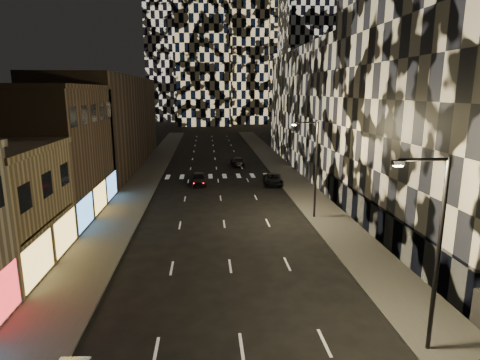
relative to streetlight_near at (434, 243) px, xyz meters
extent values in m
cube|color=#47443F|center=(-18.35, 40.00, -5.28)|extent=(4.00, 120.00, 0.15)
cube|color=#47443F|center=(1.65, 40.00, -5.28)|extent=(4.00, 120.00, 0.15)
cube|color=#4C4C47|center=(-16.25, 40.00, -5.28)|extent=(0.20, 120.00, 0.15)
cube|color=#4C4C47|center=(-0.45, 40.00, -5.28)|extent=(0.20, 120.00, 0.15)
cube|color=#4B3A2A|center=(-25.35, 23.50, 0.65)|extent=(10.00, 15.00, 12.00)
cube|color=#4B3A2A|center=(-25.35, 50.00, 1.65)|extent=(10.00, 40.00, 14.00)
cube|color=#383838|center=(3.95, 14.50, -3.85)|extent=(0.60, 25.00, 3.00)
cube|color=#232326|center=(11.65, 47.00, 3.65)|extent=(16.00, 40.00, 18.00)
cylinder|color=black|center=(0.25, 0.00, -0.70)|extent=(0.20, 0.20, 9.00)
cylinder|color=black|center=(-0.85, 0.00, 3.70)|extent=(2.20, 0.14, 0.14)
cube|color=black|center=(-1.95, 0.00, 3.58)|extent=(0.50, 0.25, 0.18)
cube|color=#FFEAB2|center=(-1.95, 0.00, 3.46)|extent=(0.35, 0.18, 0.06)
cylinder|color=black|center=(0.25, 20.00, -0.70)|extent=(0.20, 0.20, 9.00)
cylinder|color=black|center=(-0.85, 20.00, 3.70)|extent=(2.20, 0.14, 0.14)
cube|color=black|center=(-1.95, 20.00, 3.58)|extent=(0.50, 0.25, 0.18)
cube|color=#FFEAB2|center=(-1.95, 20.00, 3.46)|extent=(0.35, 0.18, 0.06)
imported|color=black|center=(-10.88, 34.93, -4.57)|extent=(1.95, 4.65, 1.57)
imported|color=black|center=(-4.85, 47.89, -4.66)|extent=(2.12, 4.82, 1.38)
imported|color=black|center=(-1.35, 34.06, -4.67)|extent=(2.69, 5.11, 1.37)
camera|label=1|loc=(-9.84, -15.69, 6.48)|focal=30.00mm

